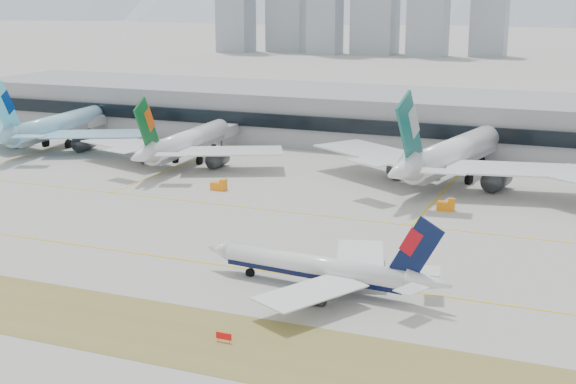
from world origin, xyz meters
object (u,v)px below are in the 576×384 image
at_px(widebody_eva, 185,143).
at_px(widebody_cathay, 451,155).
at_px(widebody_korean, 54,128).
at_px(terminal, 390,118).
at_px(taxiing_airliner, 323,269).

height_order(widebody_eva, widebody_cathay, widebody_cathay).
distance_m(widebody_korean, widebody_eva, 46.96).
height_order(widebody_korean, terminal, widebody_korean).
bearing_deg(taxiing_airliner, terminal, -73.95).
bearing_deg(widebody_cathay, terminal, 41.54).
bearing_deg(widebody_eva, terminal, -42.55).
relative_size(widebody_korean, terminal, 0.22).
bearing_deg(widebody_eva, taxiing_airliner, -141.61).
bearing_deg(widebody_eva, widebody_cathay, -88.90).
relative_size(widebody_eva, terminal, 0.21).
distance_m(taxiing_airliner, widebody_korean, 136.56).
height_order(widebody_korean, widebody_eva, widebody_korean).
relative_size(taxiing_airliner, widebody_korean, 0.66).
height_order(taxiing_airliner, widebody_eva, widebody_eva).
xyz_separation_m(widebody_eva, widebody_cathay, (68.93, 5.34, 1.13)).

